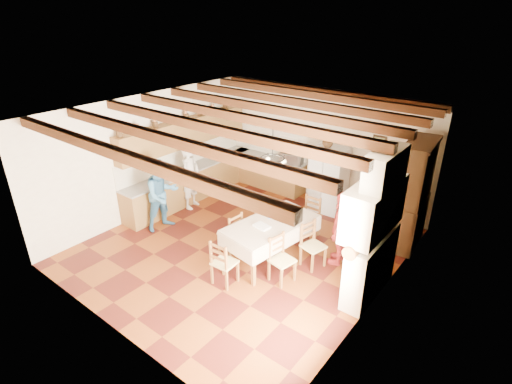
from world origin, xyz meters
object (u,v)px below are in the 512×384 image
person_woman_red (341,228)px  dining_table (271,226)px  chair_end_far (309,218)px  microwave (292,158)px  chair_right_far (313,246)px  person_man (191,177)px  hutch (413,195)px  chair_end_near (224,262)px  person_woman_blue (162,195)px  chair_left_far (259,219)px  chair_left_near (230,232)px  chair_right_near (282,260)px  refrigerator (329,179)px

person_woman_red → dining_table: bearing=-65.7°
chair_end_far → microwave: 2.41m
chair_right_far → person_man: size_ratio=0.56×
hutch → chair_end_near: size_ratio=2.48×
person_woman_blue → chair_right_far: bearing=-67.3°
chair_right_far → person_woman_blue: size_ratio=0.55×
chair_left_far → chair_left_near: bearing=12.2°
dining_table → person_woman_red: size_ratio=1.31×
dining_table → chair_left_near: bearing=-158.7°
chair_left_far → chair_end_far: (0.85, 0.76, 0.00)m
dining_table → person_man: person_man is taller
dining_table → chair_right_far: (0.83, 0.32, -0.30)m
dining_table → person_woman_red: 1.41m
chair_left_near → chair_left_far: 0.84m
hutch → person_man: (-5.07, -1.71, -0.34)m
dining_table → chair_right_near: size_ratio=2.19×
refrigerator → chair_end_near: (-0.02, -3.94, -0.36)m
chair_right_near → chair_left_far: bearing=64.6°
refrigerator → person_woman_blue: 4.15m
chair_end_near → person_woman_red: person_woman_red is taller
chair_left_far → person_woman_red: person_woman_red is taller
dining_table → person_woman_blue: bearing=-169.7°
chair_end_near → hutch: bearing=-124.9°
person_woman_red → microwave: size_ratio=2.68×
chair_left_near → person_woman_red: size_ratio=0.60×
hutch → person_woman_blue: hutch is taller
chair_right_near → chair_end_far: (-0.47, 1.74, 0.00)m
hutch → dining_table: size_ratio=1.14×
microwave → chair_left_far: bearing=-89.6°
chair_left_near → microwave: (-0.64, 3.29, 0.59)m
chair_end_far → person_woman_red: size_ratio=0.60×
chair_left_far → person_woman_red: size_ratio=0.60×
hutch → microwave: 3.54m
person_man → chair_end_far: bearing=-94.8°
chair_right_far → chair_end_far: bearing=50.7°
person_man → person_woman_blue: (0.28, -1.17, 0.01)m
chair_end_far → microwave: microwave is taller
chair_right_near → chair_left_near: bearing=95.3°
chair_end_far → person_man: bearing=-169.5°
chair_right_far → chair_end_near: 1.84m
chair_left_far → chair_right_far: same height
chair_end_near → microwave: bearing=-76.2°
hutch → dining_table: hutch is taller
chair_right_near → person_woman_blue: (-3.39, -0.03, 0.39)m
chair_end_far → person_woman_blue: bearing=-149.0°
person_man → person_woman_red: person_man is taller
chair_right_far → person_man: person_man is taller
person_woman_blue → person_man: bearing=23.3°
chair_left_near → chair_right_far: same height
chair_end_near → person_man: person_man is taller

